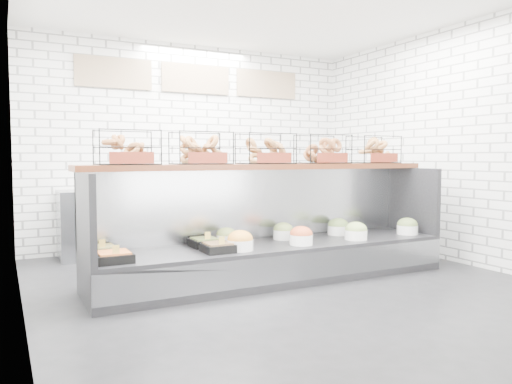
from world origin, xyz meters
TOP-DOWN VIEW (x-y plane):
  - ground at (0.00, 0.00)m, footprint 5.50×5.50m
  - room_shell at (0.00, 0.60)m, footprint 5.02×5.51m
  - display_case at (0.00, 0.34)m, footprint 4.00×0.90m
  - bagel_shelf at (0.00, 0.52)m, footprint 4.10×0.50m
  - prep_counter at (0.00, 2.43)m, footprint 4.00×0.60m

SIDE VIEW (x-z plane):
  - ground at x=0.00m, z-range 0.00..0.00m
  - display_case at x=0.00m, z-range -0.27..0.93m
  - prep_counter at x=0.00m, z-range -0.13..1.07m
  - bagel_shelf at x=0.00m, z-range 1.18..1.58m
  - room_shell at x=0.00m, z-range 0.55..3.56m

